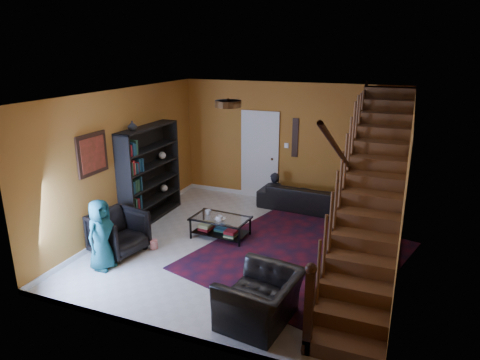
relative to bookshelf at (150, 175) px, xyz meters
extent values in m
plane|color=beige|center=(2.40, -0.60, -0.96)|extent=(5.50, 5.50, 0.00)
plane|color=#A66025|center=(2.40, 2.15, 0.44)|extent=(5.20, 0.00, 5.20)
plane|color=#A66025|center=(2.40, -3.35, 0.44)|extent=(5.20, 0.00, 5.20)
plane|color=#A66025|center=(-0.20, -0.60, 0.44)|extent=(0.00, 5.50, 5.50)
plane|color=#A66025|center=(5.00, -0.60, 0.44)|extent=(0.00, 5.50, 5.50)
plane|color=white|center=(2.40, -0.60, 1.84)|extent=(5.50, 5.50, 0.00)
cube|color=silver|center=(2.40, 2.14, -0.91)|extent=(5.20, 0.02, 0.10)
cube|color=silver|center=(-0.19, -0.60, -0.91)|extent=(0.02, 5.50, 0.10)
cube|color=#A66025|center=(4.53, -0.60, 0.36)|extent=(0.95, 4.92, 2.83)
cube|color=black|center=(4.07, -0.60, 0.44)|extent=(0.04, 5.02, 3.02)
cylinder|color=black|center=(4.10, -0.60, 0.89)|extent=(0.07, 4.20, 2.44)
cube|color=black|center=(4.10, -3.00, -0.41)|extent=(0.10, 0.10, 1.10)
cube|color=black|center=(0.00, 0.00, 0.04)|extent=(0.35, 1.80, 2.00)
cube|color=black|center=(0.00, 0.00, -0.56)|extent=(0.35, 1.72, 0.03)
cube|color=black|center=(0.00, 0.00, 0.20)|extent=(0.35, 1.72, 0.03)
cube|color=silver|center=(1.70, 2.12, 0.06)|extent=(0.82, 0.05, 2.05)
cube|color=maroon|center=(-0.17, -1.50, 0.79)|extent=(0.04, 0.74, 0.74)
cube|color=black|center=(2.55, 2.13, 0.59)|extent=(0.14, 0.03, 0.90)
cylinder|color=#3F2814|center=(2.40, -1.40, 1.78)|extent=(0.40, 0.40, 0.10)
cube|color=#4D0D1A|center=(3.40, -0.56, -0.96)|extent=(4.03, 4.34, 0.02)
imported|color=black|center=(2.88, 1.70, -0.68)|extent=(1.98, 0.88, 0.57)
imported|color=black|center=(0.35, -1.63, -0.58)|extent=(0.99, 0.97, 0.77)
imported|color=black|center=(3.38, -2.62, -0.62)|extent=(1.07, 1.19, 0.70)
imported|color=black|center=(2.20, 1.75, -0.80)|extent=(0.48, 0.35, 1.23)
imported|color=black|center=(3.78, 1.75, -0.72)|extent=(0.73, 0.60, 1.39)
imported|color=#195560|center=(0.45, -2.20, -0.36)|extent=(0.41, 0.61, 1.21)
cube|color=black|center=(1.27, -0.65, -0.76)|extent=(0.03, 0.03, 0.40)
cube|color=black|center=(2.29, -0.65, -0.76)|extent=(0.03, 0.03, 0.40)
cube|color=black|center=(1.27, -0.08, -0.76)|extent=(0.03, 0.03, 0.40)
cube|color=black|center=(2.29, -0.08, -0.76)|extent=(0.03, 0.03, 0.40)
cube|color=black|center=(1.78, -0.37, -0.86)|extent=(1.05, 0.64, 0.02)
cube|color=silver|center=(1.78, -0.37, -0.56)|extent=(1.12, 0.70, 0.02)
imported|color=#999999|center=(1.83, -0.54, -0.50)|extent=(0.15, 0.15, 0.10)
imported|color=#999999|center=(1.49, -0.32, -0.51)|extent=(0.14, 0.14, 0.10)
imported|color=#999999|center=(1.84, -0.52, -0.53)|extent=(0.23, 0.23, 0.05)
imported|color=#999999|center=(0.00, -0.50, 1.13)|extent=(0.18, 0.18, 0.19)
cylinder|color=red|center=(0.85, -1.30, -0.86)|extent=(0.18, 0.18, 0.16)
camera|label=1|loc=(4.96, -7.32, 2.60)|focal=32.00mm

